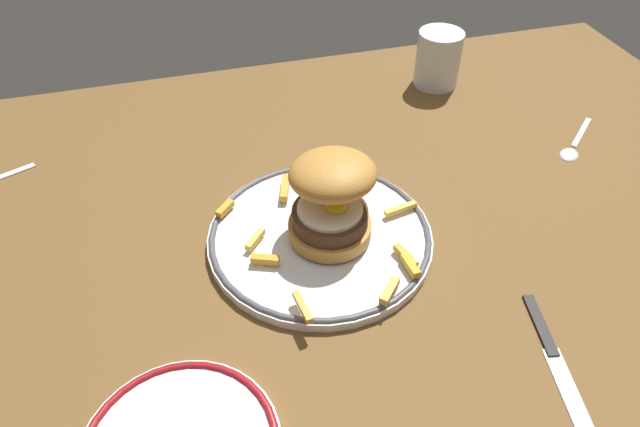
{
  "coord_description": "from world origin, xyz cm",
  "views": [
    {
      "loc": [
        -18.13,
        -52.83,
        50.46
      ],
      "look_at": [
        -4.72,
        -4.72,
        4.6
      ],
      "focal_mm": 31.93,
      "sensor_mm": 36.0,
      "label": 1
    }
  ],
  "objects_px": {
    "burger": "(331,196)",
    "spoon": "(572,148)",
    "water_glass": "(438,62)",
    "dinner_plate": "(320,236)",
    "knife": "(553,352)"
  },
  "relations": [
    {
      "from": "spoon",
      "to": "dinner_plate",
      "type": "bearing_deg",
      "value": -168.73
    },
    {
      "from": "knife",
      "to": "burger",
      "type": "bearing_deg",
      "value": 127.84
    },
    {
      "from": "spoon",
      "to": "water_glass",
      "type": "bearing_deg",
      "value": 116.42
    },
    {
      "from": "water_glass",
      "to": "spoon",
      "type": "height_order",
      "value": "water_glass"
    },
    {
      "from": "water_glass",
      "to": "spoon",
      "type": "distance_m",
      "value": 0.27
    },
    {
      "from": "water_glass",
      "to": "knife",
      "type": "xyz_separation_m",
      "value": [
        -0.11,
        -0.54,
        -0.04
      ]
    },
    {
      "from": "burger",
      "to": "water_glass",
      "type": "xyz_separation_m",
      "value": [
        0.28,
        0.32,
        -0.03
      ]
    },
    {
      "from": "water_glass",
      "to": "knife",
      "type": "distance_m",
      "value": 0.55
    },
    {
      "from": "burger",
      "to": "spoon",
      "type": "relative_size",
      "value": 1.11
    },
    {
      "from": "dinner_plate",
      "to": "spoon",
      "type": "distance_m",
      "value": 0.42
    },
    {
      "from": "knife",
      "to": "spoon",
      "type": "relative_size",
      "value": 1.61
    },
    {
      "from": "knife",
      "to": "spoon",
      "type": "distance_m",
      "value": 0.38
    },
    {
      "from": "burger",
      "to": "knife",
      "type": "bearing_deg",
      "value": -52.16
    },
    {
      "from": "dinner_plate",
      "to": "spoon",
      "type": "bearing_deg",
      "value": 11.27
    },
    {
      "from": "burger",
      "to": "knife",
      "type": "distance_m",
      "value": 0.29
    }
  ]
}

